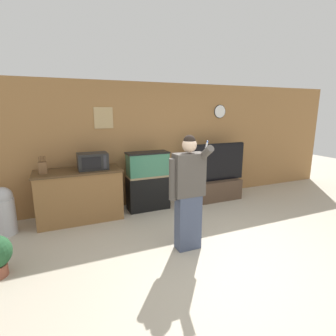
{
  "coord_description": "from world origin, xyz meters",
  "views": [
    {
      "loc": [
        -1.97,
        -2.69,
        2.03
      ],
      "look_at": [
        -0.22,
        1.37,
        1.05
      ],
      "focal_mm": 28.0,
      "sensor_mm": 36.0,
      "label": 1
    }
  ],
  "objects_px": {
    "counter_island": "(80,195)",
    "aquarium_on_stand": "(148,181)",
    "person_standing": "(188,192)",
    "trash_bin": "(4,210)",
    "knife_block": "(43,167)",
    "microwave": "(93,161)",
    "tv_on_stand": "(215,184)"
  },
  "relations": [
    {
      "from": "aquarium_on_stand",
      "to": "person_standing",
      "type": "bearing_deg",
      "value": -89.63
    },
    {
      "from": "aquarium_on_stand",
      "to": "person_standing",
      "type": "relative_size",
      "value": 0.71
    },
    {
      "from": "counter_island",
      "to": "aquarium_on_stand",
      "type": "distance_m",
      "value": 1.36
    },
    {
      "from": "microwave",
      "to": "person_standing",
      "type": "relative_size",
      "value": 0.31
    },
    {
      "from": "person_standing",
      "to": "aquarium_on_stand",
      "type": "bearing_deg",
      "value": 90.37
    },
    {
      "from": "knife_block",
      "to": "person_standing",
      "type": "xyz_separation_m",
      "value": [
        1.93,
        -1.72,
        -0.18
      ]
    },
    {
      "from": "microwave",
      "to": "person_standing",
      "type": "distance_m",
      "value": 2.05
    },
    {
      "from": "tv_on_stand",
      "to": "trash_bin",
      "type": "height_order",
      "value": "tv_on_stand"
    },
    {
      "from": "knife_block",
      "to": "aquarium_on_stand",
      "type": "relative_size",
      "value": 0.25
    },
    {
      "from": "counter_island",
      "to": "tv_on_stand",
      "type": "xyz_separation_m",
      "value": [
        2.95,
        -0.07,
        -0.1
      ]
    },
    {
      "from": "counter_island",
      "to": "trash_bin",
      "type": "height_order",
      "value": "counter_island"
    },
    {
      "from": "microwave",
      "to": "person_standing",
      "type": "height_order",
      "value": "person_standing"
    },
    {
      "from": "aquarium_on_stand",
      "to": "person_standing",
      "type": "distance_m",
      "value": 1.78
    },
    {
      "from": "trash_bin",
      "to": "tv_on_stand",
      "type": "bearing_deg",
      "value": 0.86
    },
    {
      "from": "counter_island",
      "to": "knife_block",
      "type": "height_order",
      "value": "knife_block"
    },
    {
      "from": "microwave",
      "to": "knife_block",
      "type": "relative_size",
      "value": 1.75
    },
    {
      "from": "microwave",
      "to": "counter_island",
      "type": "bearing_deg",
      "value": 174.7
    },
    {
      "from": "tv_on_stand",
      "to": "knife_block",
      "type": "bearing_deg",
      "value": 179.29
    },
    {
      "from": "person_standing",
      "to": "trash_bin",
      "type": "xyz_separation_m",
      "value": [
        -2.57,
        1.61,
        -0.47
      ]
    },
    {
      "from": "trash_bin",
      "to": "knife_block",
      "type": "bearing_deg",
      "value": 9.42
    },
    {
      "from": "knife_block",
      "to": "aquarium_on_stand",
      "type": "xyz_separation_m",
      "value": [
        1.92,
        0.04,
        -0.47
      ]
    },
    {
      "from": "counter_island",
      "to": "person_standing",
      "type": "relative_size",
      "value": 0.9
    },
    {
      "from": "person_standing",
      "to": "trash_bin",
      "type": "height_order",
      "value": "person_standing"
    },
    {
      "from": "tv_on_stand",
      "to": "person_standing",
      "type": "height_order",
      "value": "person_standing"
    },
    {
      "from": "counter_island",
      "to": "microwave",
      "type": "height_order",
      "value": "microwave"
    },
    {
      "from": "person_standing",
      "to": "trash_bin",
      "type": "bearing_deg",
      "value": 147.95
    },
    {
      "from": "microwave",
      "to": "person_standing",
      "type": "bearing_deg",
      "value": -57.59
    },
    {
      "from": "microwave",
      "to": "aquarium_on_stand",
      "type": "height_order",
      "value": "microwave"
    },
    {
      "from": "counter_island",
      "to": "aquarium_on_stand",
      "type": "xyz_separation_m",
      "value": [
        1.35,
        0.01,
        0.12
      ]
    },
    {
      "from": "microwave",
      "to": "person_standing",
      "type": "xyz_separation_m",
      "value": [
        1.09,
        -1.72,
        -0.22
      ]
    },
    {
      "from": "person_standing",
      "to": "trash_bin",
      "type": "relative_size",
      "value": 2.1
    },
    {
      "from": "tv_on_stand",
      "to": "aquarium_on_stand",
      "type": "bearing_deg",
      "value": 177.06
    }
  ]
}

